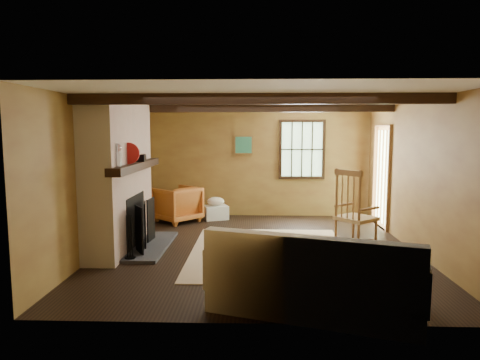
{
  "coord_description": "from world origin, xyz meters",
  "views": [
    {
      "loc": [
        -0.05,
        -6.83,
        1.92
      ],
      "look_at": [
        -0.3,
        0.4,
        1.08
      ],
      "focal_mm": 32.0,
      "sensor_mm": 36.0,
      "label": 1
    }
  ],
  "objects_px": {
    "sofa": "(315,282)",
    "armchair": "(177,204)",
    "laundry_basket": "(216,212)",
    "fireplace": "(121,181)",
    "rocking_chair": "(354,216)"
  },
  "relations": [
    {
      "from": "sofa",
      "to": "armchair",
      "type": "distance_m",
      "value": 4.97
    },
    {
      "from": "laundry_basket",
      "to": "armchair",
      "type": "distance_m",
      "value": 0.87
    },
    {
      "from": "fireplace",
      "to": "armchair",
      "type": "height_order",
      "value": "fireplace"
    },
    {
      "from": "rocking_chair",
      "to": "laundry_basket",
      "type": "xyz_separation_m",
      "value": [
        -2.45,
        2.28,
        -0.41
      ]
    },
    {
      "from": "fireplace",
      "to": "rocking_chair",
      "type": "distance_m",
      "value": 3.82
    },
    {
      "from": "fireplace",
      "to": "armchair",
      "type": "bearing_deg",
      "value": 74.82
    },
    {
      "from": "armchair",
      "to": "sofa",
      "type": "bearing_deg",
      "value": 69.08
    },
    {
      "from": "fireplace",
      "to": "sofa",
      "type": "bearing_deg",
      "value": -40.48
    },
    {
      "from": "rocking_chair",
      "to": "armchair",
      "type": "xyz_separation_m",
      "value": [
        -3.24,
        1.99,
        -0.18
      ]
    },
    {
      "from": "fireplace",
      "to": "laundry_basket",
      "type": "distance_m",
      "value": 2.82
    },
    {
      "from": "armchair",
      "to": "rocking_chair",
      "type": "bearing_deg",
      "value": 100.15
    },
    {
      "from": "laundry_basket",
      "to": "sofa",
      "type": "bearing_deg",
      "value": -72.38
    },
    {
      "from": "fireplace",
      "to": "rocking_chair",
      "type": "height_order",
      "value": "fireplace"
    },
    {
      "from": "fireplace",
      "to": "laundry_basket",
      "type": "relative_size",
      "value": 4.8
    },
    {
      "from": "laundry_basket",
      "to": "armchair",
      "type": "xyz_separation_m",
      "value": [
        -0.79,
        -0.29,
        0.23
      ]
    }
  ]
}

